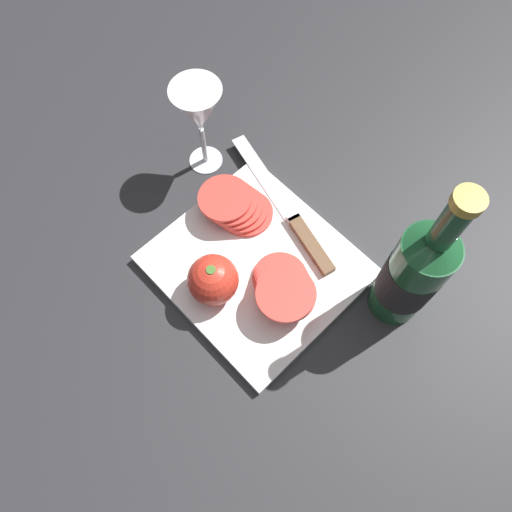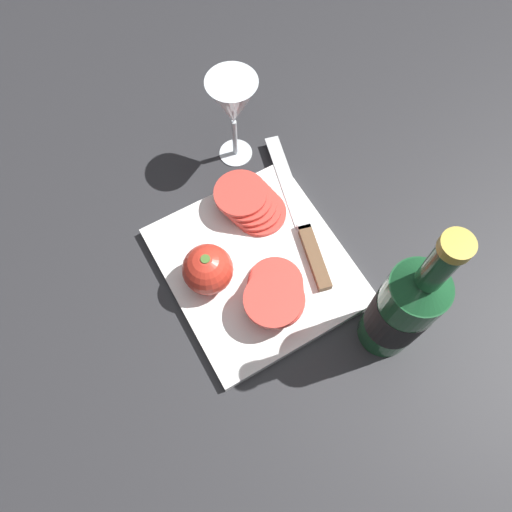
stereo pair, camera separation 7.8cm
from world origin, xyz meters
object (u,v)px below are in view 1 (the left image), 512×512
wine_bottle (413,274)px  tomato_slice_stack_near (236,206)px  wine_glass (198,112)px  whole_tomato (213,280)px  tomato_slice_stack_far (284,287)px  knife (300,228)px

wine_bottle → tomato_slice_stack_near: wine_bottle is taller
wine_glass → whole_tomato: bearing=142.0°
tomato_slice_stack_far → wine_glass: bearing=-17.0°
wine_bottle → tomato_slice_stack_far: size_ratio=2.55×
whole_tomato → knife: bearing=-96.5°
wine_bottle → wine_glass: wine_bottle is taller
knife → tomato_slice_stack_far: (-0.06, 0.10, 0.02)m
wine_glass → knife: 0.25m
tomato_slice_stack_far → wine_bottle: bearing=-136.6°
knife → tomato_slice_stack_near: 0.11m
wine_glass → whole_tomato: 0.27m
knife → tomato_slice_stack_far: tomato_slice_stack_far is taller
wine_glass → tomato_slice_stack_near: size_ratio=1.52×
wine_bottle → knife: (0.19, 0.02, -0.09)m
knife → tomato_slice_stack_near: bearing=42.8°
wine_bottle → whole_tomato: (0.21, 0.19, -0.06)m
knife → whole_tomato: bearing=98.1°
wine_glass → tomato_slice_stack_far: 0.31m
wine_bottle → knife: 0.21m
knife → tomato_slice_stack_far: bearing=135.5°
whole_tomato → wine_bottle: bearing=-136.9°
wine_glass → tomato_slice_stack_near: 0.16m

